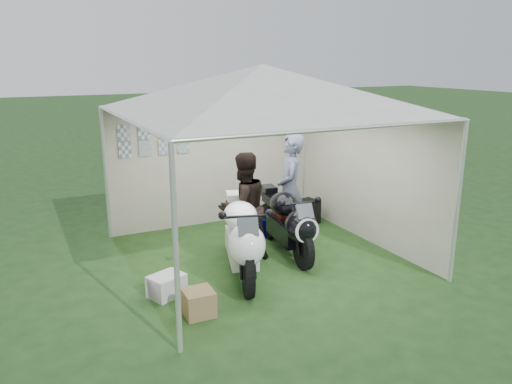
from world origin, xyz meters
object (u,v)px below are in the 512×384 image
(motorcycle_black, at_px, (288,221))
(crate_1, at_px, (199,303))
(paddock_stand, at_px, (268,227))
(person_blue_jacket, at_px, (290,190))
(crate_0, at_px, (167,286))
(motorcycle_white, at_px, (242,236))
(equipment_box, at_px, (306,212))
(person_dark_jacket, at_px, (243,207))
(canopy_tent, at_px, (261,94))

(motorcycle_black, xyz_separation_m, crate_1, (-1.98, -1.24, -0.41))
(paddock_stand, relative_size, person_blue_jacket, 0.23)
(paddock_stand, xyz_separation_m, crate_0, (-2.31, -1.51, -0.02))
(motorcycle_black, bearing_deg, crate_1, -140.19)
(motorcycle_white, distance_m, equipment_box, 2.71)
(person_blue_jacket, xyz_separation_m, equipment_box, (0.83, 0.80, -0.72))
(person_blue_jacket, bearing_deg, equipment_box, 162.75)
(person_dark_jacket, height_order, crate_1, person_dark_jacket)
(person_dark_jacket, bearing_deg, person_blue_jacket, -170.93)
(person_dark_jacket, relative_size, crate_0, 3.88)
(crate_1, bearing_deg, canopy_tent, 41.39)
(equipment_box, distance_m, crate_0, 3.74)
(canopy_tent, height_order, person_dark_jacket, canopy_tent)
(crate_0, bearing_deg, equipment_box, 28.64)
(motorcycle_white, bearing_deg, equipment_box, 55.79)
(canopy_tent, relative_size, motorcycle_white, 2.61)
(paddock_stand, height_order, crate_0, paddock_stand)
(person_dark_jacket, height_order, equipment_box, person_dark_jacket)
(canopy_tent, height_order, person_blue_jacket, canopy_tent)
(person_dark_jacket, xyz_separation_m, crate_1, (-1.24, -1.35, -0.70))
(person_dark_jacket, relative_size, crate_1, 4.75)
(motorcycle_black, relative_size, crate_1, 5.71)
(person_dark_jacket, height_order, person_blue_jacket, person_blue_jacket)
(person_dark_jacket, distance_m, crate_0, 1.75)
(motorcycle_black, relative_size, person_blue_jacket, 1.09)
(paddock_stand, bearing_deg, motorcycle_black, -97.64)
(canopy_tent, relative_size, crate_1, 15.63)
(canopy_tent, relative_size, crate_0, 12.75)
(canopy_tent, distance_m, crate_1, 3.17)
(motorcycle_black, distance_m, person_blue_jacket, 0.63)
(equipment_box, distance_m, crate_1, 3.94)
(equipment_box, height_order, crate_1, equipment_box)
(motorcycle_white, relative_size, person_blue_jacket, 1.15)
(motorcycle_white, xyz_separation_m, crate_1, (-0.97, -0.81, -0.45))
(person_blue_jacket, relative_size, crate_0, 4.27)
(person_blue_jacket, height_order, equipment_box, person_blue_jacket)
(canopy_tent, relative_size, person_blue_jacket, 2.99)
(motorcycle_white, xyz_separation_m, crate_0, (-1.17, -0.14, -0.47))
(person_blue_jacket, bearing_deg, crate_0, -39.50)
(motorcycle_white, height_order, person_dark_jacket, person_dark_jacket)
(person_blue_jacket, bearing_deg, motorcycle_white, -28.01)
(equipment_box, height_order, crate_0, equipment_box)
(canopy_tent, bearing_deg, crate_1, -138.61)
(motorcycle_black, xyz_separation_m, paddock_stand, (0.13, 0.93, -0.40))
(motorcycle_black, bearing_deg, equipment_box, 55.71)
(paddock_stand, bearing_deg, equipment_box, 16.47)
(motorcycle_white, height_order, person_blue_jacket, person_blue_jacket)
(person_blue_jacket, height_order, crate_0, person_blue_jacket)
(person_dark_jacket, height_order, crate_0, person_dark_jacket)
(canopy_tent, height_order, paddock_stand, canopy_tent)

